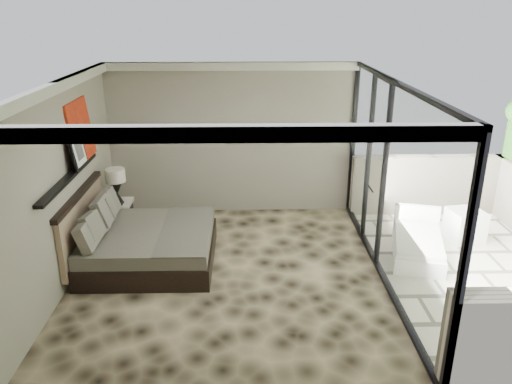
{
  "coord_description": "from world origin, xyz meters",
  "views": [
    {
      "loc": [
        0.27,
        -6.46,
        3.72
      ],
      "look_at": [
        0.41,
        0.4,
        1.15
      ],
      "focal_mm": 35.0,
      "sensor_mm": 36.0,
      "label": 1
    }
  ],
  "objects_px": {
    "bed": "(143,243)",
    "ottoman": "(465,225)",
    "table_lamp": "(116,181)",
    "lounger": "(418,243)",
    "nightstand": "(118,216)"
  },
  "relations": [
    {
      "from": "ottoman",
      "to": "bed",
      "type": "bearing_deg",
      "value": -172.6
    },
    {
      "from": "lounger",
      "to": "table_lamp",
      "type": "bearing_deg",
      "value": -176.75
    },
    {
      "from": "bed",
      "to": "ottoman",
      "type": "distance_m",
      "value": 5.31
    },
    {
      "from": "bed",
      "to": "lounger",
      "type": "height_order",
      "value": "bed"
    },
    {
      "from": "bed",
      "to": "ottoman",
      "type": "bearing_deg",
      "value": 7.4
    },
    {
      "from": "table_lamp",
      "to": "lounger",
      "type": "distance_m",
      "value": 5.1
    },
    {
      "from": "nightstand",
      "to": "lounger",
      "type": "height_order",
      "value": "lounger"
    },
    {
      "from": "bed",
      "to": "ottoman",
      "type": "relative_size",
      "value": 3.8
    },
    {
      "from": "ottoman",
      "to": "table_lamp",
      "type": "bearing_deg",
      "value": 174.92
    },
    {
      "from": "bed",
      "to": "ottoman",
      "type": "xyz_separation_m",
      "value": [
        5.26,
        0.68,
        -0.06
      ]
    },
    {
      "from": "bed",
      "to": "table_lamp",
      "type": "height_order",
      "value": "table_lamp"
    },
    {
      "from": "ottoman",
      "to": "nightstand",
      "type": "bearing_deg",
      "value": 174.89
    },
    {
      "from": "table_lamp",
      "to": "lounger",
      "type": "relative_size",
      "value": 0.37
    },
    {
      "from": "table_lamp",
      "to": "lounger",
      "type": "bearing_deg",
      "value": -11.75
    },
    {
      "from": "ottoman",
      "to": "lounger",
      "type": "relative_size",
      "value": 0.32
    }
  ]
}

